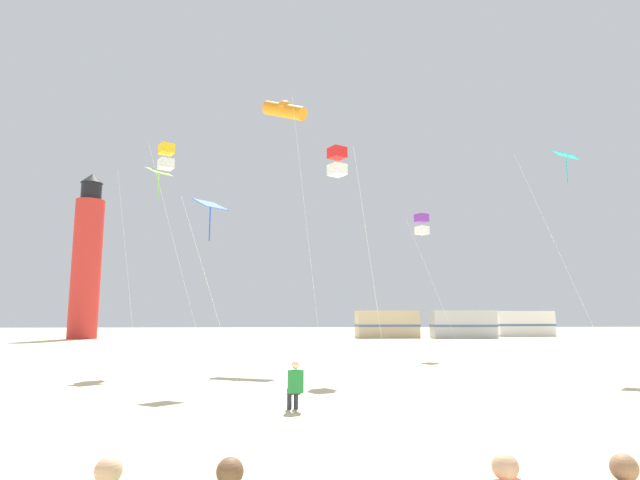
% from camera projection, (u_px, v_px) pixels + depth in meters
% --- Properties ---
extents(kite_flyer_standing, '(0.39, 0.54, 1.16)m').
position_uv_depth(kite_flyer_standing, '(295.00, 384.00, 12.05)').
color(kite_flyer_standing, '#238438').
rests_on(kite_flyer_standing, ground).
extents(kite_tube_orange, '(3.17, 2.95, 13.29)m').
position_uv_depth(kite_tube_orange, '(284.00, 110.00, 26.35)').
color(kite_tube_orange, silver).
rests_on(kite_tube_orange, ground).
extents(kite_box_gold, '(2.54, 2.54, 9.89)m').
position_uv_depth(kite_box_gold, '(166.00, 157.00, 23.32)').
color(kite_box_gold, silver).
rests_on(kite_box_gold, ground).
extents(kite_diamond_cyan, '(2.81, 2.81, 8.96)m').
position_uv_depth(kite_diamond_cyan, '(566.00, 163.00, 21.17)').
color(kite_diamond_cyan, silver).
rests_on(kite_diamond_cyan, ground).
extents(kite_diamond_blue, '(1.85, 1.74, 5.98)m').
position_uv_depth(kite_diamond_blue, '(210.00, 210.00, 16.76)').
color(kite_diamond_blue, silver).
rests_on(kite_diamond_blue, ground).
extents(kite_diamond_lime, '(2.35, 2.35, 8.51)m').
position_uv_depth(kite_diamond_lime, '(157.00, 179.00, 22.04)').
color(kite_diamond_lime, silver).
rests_on(kite_diamond_lime, ground).
extents(kite_box_scarlet, '(2.35, 2.35, 8.90)m').
position_uv_depth(kite_box_scarlet, '(337.00, 162.00, 20.72)').
color(kite_box_scarlet, silver).
rests_on(kite_box_scarlet, ground).
extents(kite_box_violet, '(2.97, 2.08, 7.87)m').
position_uv_depth(kite_box_violet, '(422.00, 224.00, 28.98)').
color(kite_box_violet, silver).
rests_on(kite_box_violet, ground).
extents(lighthouse_distant, '(2.80, 2.80, 16.80)m').
position_uv_depth(lighthouse_distant, '(87.00, 260.00, 52.21)').
color(lighthouse_distant, red).
rests_on(lighthouse_distant, ground).
extents(rv_van_tan, '(6.57, 2.73, 2.80)m').
position_uv_depth(rv_van_tan, '(387.00, 324.00, 53.63)').
color(rv_van_tan, '#C6B28C').
rests_on(rv_van_tan, ground).
extents(rv_van_silver, '(6.51, 2.53, 2.80)m').
position_uv_depth(rv_van_silver, '(463.00, 324.00, 52.88)').
color(rv_van_silver, '#B7BABF').
rests_on(rv_van_silver, ground).
extents(rv_van_white, '(6.50, 2.52, 2.80)m').
position_uv_depth(rv_van_white, '(523.00, 324.00, 58.03)').
color(rv_van_white, white).
rests_on(rv_van_white, ground).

